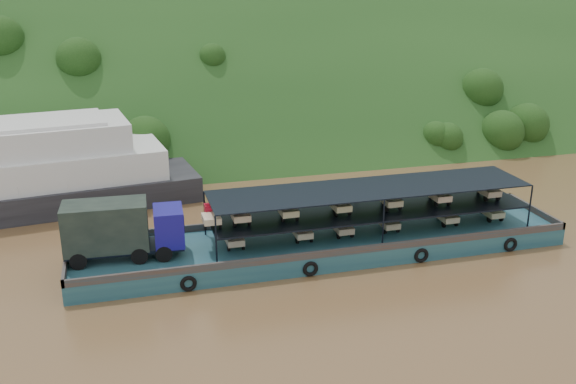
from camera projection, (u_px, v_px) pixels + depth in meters
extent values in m
plane|color=brown|center=(325.00, 243.00, 47.48)|extent=(160.00, 160.00, 0.00)
cube|color=#163714|center=(234.00, 132.00, 80.31)|extent=(140.00, 39.60, 39.60)
cube|color=#163D4E|center=(322.00, 244.00, 45.84)|extent=(35.00, 7.00, 1.20)
cube|color=#592D19|center=(309.00, 216.00, 48.66)|extent=(35.00, 0.20, 0.50)
cube|color=#592D19|center=(339.00, 252.00, 42.46)|extent=(35.00, 0.20, 0.50)
cube|color=#592D19|center=(535.00, 210.00, 49.91)|extent=(0.20, 7.00, 0.50)
cube|color=#592D19|center=(66.00, 261.00, 41.21)|extent=(0.20, 7.00, 0.50)
torus|color=black|center=(188.00, 284.00, 40.12)|extent=(1.06, 0.26, 1.06)
torus|color=black|center=(310.00, 269.00, 42.11)|extent=(1.06, 0.26, 1.06)
torus|color=black|center=(421.00, 255.00, 44.11)|extent=(1.06, 0.26, 1.06)
torus|color=black|center=(511.00, 245.00, 45.86)|extent=(1.06, 0.26, 1.06)
cylinder|color=black|center=(78.00, 261.00, 40.43)|extent=(1.13, 0.44, 1.11)
cylinder|color=black|center=(81.00, 247.00, 42.58)|extent=(1.13, 0.44, 1.11)
cylinder|color=black|center=(139.00, 256.00, 41.19)|extent=(1.13, 0.44, 1.11)
cylinder|color=black|center=(139.00, 242.00, 43.34)|extent=(1.13, 0.44, 1.11)
cylinder|color=black|center=(164.00, 254.00, 41.51)|extent=(1.13, 0.44, 1.11)
cylinder|color=black|center=(163.00, 240.00, 43.66)|extent=(1.13, 0.44, 1.11)
cube|color=black|center=(125.00, 247.00, 42.04)|extent=(7.65, 2.82, 0.22)
cube|color=navy|center=(169.00, 226.00, 42.21)|extent=(2.02, 2.75, 2.44)
cube|color=black|center=(183.00, 218.00, 42.25)|extent=(0.18, 2.22, 1.00)
cube|color=black|center=(106.00, 226.00, 41.29)|extent=(5.45, 2.93, 3.10)
cube|color=black|center=(369.00, 210.00, 45.97)|extent=(23.00, 5.00, 0.12)
cube|color=black|center=(370.00, 188.00, 45.44)|extent=(23.00, 5.00, 0.08)
cylinder|color=black|center=(216.00, 240.00, 40.83)|extent=(0.12, 0.12, 3.30)
cylinder|color=black|center=(205.00, 213.00, 45.39)|extent=(0.12, 0.12, 3.30)
cylinder|color=black|center=(383.00, 223.00, 43.70)|extent=(0.12, 0.12, 3.30)
cylinder|color=black|center=(357.00, 199.00, 48.26)|extent=(0.12, 0.12, 3.30)
cylinder|color=black|center=(530.00, 207.00, 46.57)|extent=(0.12, 0.12, 3.30)
cylinder|color=black|center=(492.00, 186.00, 51.13)|extent=(0.12, 0.12, 3.30)
cylinder|color=black|center=(231.00, 237.00, 44.91)|extent=(0.12, 0.52, 0.52)
cylinder|color=black|center=(228.00, 248.00, 43.14)|extent=(0.14, 0.52, 0.52)
cylinder|color=black|center=(243.00, 246.00, 43.39)|extent=(0.14, 0.52, 0.52)
cube|color=#C5B18B|center=(235.00, 240.00, 43.48)|extent=(1.15, 1.50, 0.44)
cube|color=#B40C0D|center=(231.00, 231.00, 44.47)|extent=(0.55, 0.80, 0.80)
cube|color=#B40C0D|center=(232.00, 226.00, 44.12)|extent=(0.50, 0.10, 0.10)
cylinder|color=black|center=(297.00, 230.00, 46.11)|extent=(0.12, 0.52, 0.52)
cylinder|color=black|center=(297.00, 240.00, 44.35)|extent=(0.14, 0.52, 0.52)
cylinder|color=black|center=(311.00, 239.00, 44.60)|extent=(0.14, 0.52, 0.52)
cube|color=beige|center=(303.00, 233.00, 44.68)|extent=(1.15, 1.50, 0.44)
cube|color=red|center=(298.00, 225.00, 45.67)|extent=(0.55, 0.80, 0.80)
cube|color=red|center=(299.00, 219.00, 45.33)|extent=(0.50, 0.10, 0.10)
cylinder|color=black|center=(337.00, 226.00, 46.87)|extent=(0.12, 0.52, 0.52)
cylinder|color=black|center=(338.00, 236.00, 45.10)|extent=(0.14, 0.52, 0.52)
cylinder|color=black|center=(352.00, 234.00, 45.35)|extent=(0.14, 0.52, 0.52)
cube|color=tan|center=(344.00, 229.00, 45.44)|extent=(1.15, 1.50, 0.44)
cube|color=red|center=(338.00, 220.00, 46.43)|extent=(0.55, 0.80, 0.80)
cube|color=red|center=(339.00, 215.00, 46.08)|extent=(0.50, 0.10, 0.10)
cylinder|color=black|center=(381.00, 221.00, 47.75)|extent=(0.12, 0.52, 0.52)
cylinder|color=black|center=(385.00, 231.00, 45.98)|extent=(0.14, 0.52, 0.52)
cylinder|color=black|center=(398.00, 229.00, 46.23)|extent=(0.14, 0.52, 0.52)
cube|color=tan|center=(390.00, 224.00, 46.32)|extent=(1.15, 1.50, 0.44)
cube|color=red|center=(383.00, 216.00, 47.31)|extent=(0.55, 0.80, 0.80)
cube|color=red|center=(385.00, 210.00, 46.96)|extent=(0.50, 0.10, 0.10)
cylinder|color=black|center=(438.00, 215.00, 48.92)|extent=(0.12, 0.52, 0.52)
cylinder|color=black|center=(444.00, 224.00, 47.15)|extent=(0.14, 0.52, 0.52)
cylinder|color=black|center=(456.00, 223.00, 47.40)|extent=(0.14, 0.52, 0.52)
cube|color=#C9B98E|center=(448.00, 217.00, 47.49)|extent=(1.15, 1.50, 0.44)
cube|color=#AF1C0B|center=(441.00, 210.00, 48.48)|extent=(0.55, 0.80, 0.80)
cube|color=#AF1C0B|center=(442.00, 205.00, 48.13)|extent=(0.50, 0.10, 0.10)
cylinder|color=black|center=(482.00, 210.00, 49.87)|extent=(0.12, 0.52, 0.52)
cylinder|color=black|center=(489.00, 219.00, 48.10)|extent=(0.14, 0.52, 0.52)
cylinder|color=black|center=(501.00, 218.00, 48.35)|extent=(0.14, 0.52, 0.52)
cube|color=#C2BC89|center=(493.00, 213.00, 48.43)|extent=(1.15, 1.50, 0.44)
cube|color=#B40C20|center=(485.00, 205.00, 49.42)|extent=(0.55, 0.80, 0.80)
cube|color=#B40C20|center=(487.00, 200.00, 49.08)|extent=(0.50, 0.10, 0.10)
cylinder|color=black|center=(237.00, 213.00, 44.46)|extent=(0.12, 0.52, 0.52)
cylinder|color=black|center=(234.00, 223.00, 42.70)|extent=(0.14, 0.52, 0.52)
cylinder|color=black|center=(249.00, 222.00, 42.95)|extent=(0.14, 0.52, 0.52)
cube|color=beige|center=(241.00, 216.00, 43.03)|extent=(1.15, 1.50, 0.44)
cube|color=#AC0B21|center=(237.00, 208.00, 44.02)|extent=(0.55, 0.80, 0.80)
cube|color=#AC0B21|center=(238.00, 202.00, 43.67)|extent=(0.50, 0.10, 0.10)
cylinder|color=black|center=(283.00, 209.00, 45.29)|extent=(0.12, 0.52, 0.52)
cylinder|color=black|center=(283.00, 218.00, 43.53)|extent=(0.14, 0.52, 0.52)
cylinder|color=black|center=(297.00, 217.00, 43.78)|extent=(0.14, 0.52, 0.52)
cube|color=beige|center=(288.00, 211.00, 43.86)|extent=(1.15, 1.50, 0.44)
cube|color=navy|center=(284.00, 203.00, 44.85)|extent=(0.55, 0.80, 0.80)
cube|color=navy|center=(285.00, 197.00, 44.51)|extent=(0.50, 0.10, 0.10)
cylinder|color=black|center=(334.00, 204.00, 46.25)|extent=(0.12, 0.52, 0.52)
cylinder|color=black|center=(336.00, 213.00, 44.48)|extent=(0.14, 0.52, 0.52)
cylinder|color=black|center=(349.00, 212.00, 44.73)|extent=(0.14, 0.52, 0.52)
cube|color=#C0BA87|center=(341.00, 206.00, 44.82)|extent=(1.15, 1.50, 0.44)
cube|color=beige|center=(336.00, 198.00, 45.81)|extent=(0.55, 0.80, 0.80)
cube|color=beige|center=(337.00, 193.00, 45.46)|extent=(0.50, 0.10, 0.10)
cylinder|color=black|center=(383.00, 199.00, 47.21)|extent=(0.12, 0.52, 0.52)
cylinder|color=black|center=(387.00, 208.00, 45.44)|extent=(0.14, 0.52, 0.52)
cylinder|color=black|center=(400.00, 207.00, 45.69)|extent=(0.14, 0.52, 0.52)
cube|color=tan|center=(392.00, 201.00, 45.77)|extent=(1.15, 1.50, 0.44)
cube|color=#1B35A2|center=(385.00, 194.00, 46.76)|extent=(0.55, 0.80, 0.80)
cube|color=#1B35A2|center=(387.00, 188.00, 46.42)|extent=(0.50, 0.10, 0.10)
cylinder|color=black|center=(431.00, 195.00, 48.17)|extent=(0.12, 0.52, 0.52)
cylinder|color=black|center=(436.00, 203.00, 46.40)|extent=(0.14, 0.52, 0.52)
cylinder|color=black|center=(449.00, 202.00, 46.65)|extent=(0.14, 0.52, 0.52)
cube|color=beige|center=(440.00, 197.00, 46.74)|extent=(1.15, 1.50, 0.44)
cube|color=#AB0B19|center=(433.00, 189.00, 47.73)|extent=(0.55, 0.80, 0.80)
cube|color=#AB0B19|center=(435.00, 184.00, 47.38)|extent=(0.50, 0.10, 0.10)
cylinder|color=black|center=(479.00, 190.00, 49.19)|extent=(0.12, 0.52, 0.52)
cylinder|color=black|center=(486.00, 198.00, 47.42)|extent=(0.14, 0.52, 0.52)
cylinder|color=black|center=(498.00, 197.00, 47.67)|extent=(0.14, 0.52, 0.52)
cube|color=tan|center=(490.00, 192.00, 47.75)|extent=(1.15, 1.50, 0.44)
cube|color=#C4AC8B|center=(482.00, 185.00, 48.74)|extent=(0.55, 0.80, 0.80)
cube|color=#C4AC8B|center=(484.00, 179.00, 48.40)|extent=(0.50, 0.10, 0.10)
cylinder|color=black|center=(208.00, 216.00, 43.97)|extent=(0.12, 0.52, 0.52)
cylinder|color=black|center=(205.00, 226.00, 42.20)|extent=(0.14, 0.52, 0.52)
cylinder|color=black|center=(220.00, 225.00, 42.45)|extent=(0.14, 0.52, 0.52)
cube|color=beige|center=(211.00, 219.00, 42.54)|extent=(1.15, 1.50, 0.44)
cube|color=#AC0B21|center=(209.00, 210.00, 43.53)|extent=(0.55, 0.80, 0.80)
cube|color=#AC0B21|center=(209.00, 204.00, 43.18)|extent=(0.50, 0.10, 0.10)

